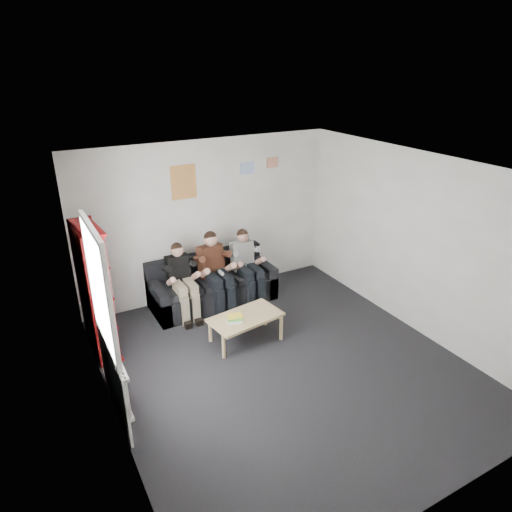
{
  "coord_description": "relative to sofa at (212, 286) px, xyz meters",
  "views": [
    {
      "loc": [
        -2.83,
        -4.32,
        3.88
      ],
      "look_at": [
        0.27,
        1.3,
        1.08
      ],
      "focal_mm": 32.0,
      "sensor_mm": 36.0,
      "label": 1
    }
  ],
  "objects": [
    {
      "name": "room_shell",
      "position": [
        0.15,
        -2.1,
        1.06
      ],
      "size": [
        5.0,
        5.0,
        5.0
      ],
      "color": "black",
      "rests_on": "ground"
    },
    {
      "name": "sofa",
      "position": [
        0.0,
        0.0,
        0.0
      ],
      "size": [
        2.09,
        0.85,
        0.81
      ],
      "color": "black",
      "rests_on": "ground"
    },
    {
      "name": "bookshelf",
      "position": [
        -1.93,
        -0.54,
        0.66
      ],
      "size": [
        0.28,
        0.85,
        1.89
      ],
      "rotation": [
        0.0,
        0.0,
        0.09
      ],
      "color": "maroon",
      "rests_on": "ground"
    },
    {
      "name": "coffee_table",
      "position": [
        -0.05,
        -1.33,
        0.08
      ],
      "size": [
        1.04,
        0.57,
        0.42
      ],
      "rotation": [
        0.0,
        0.0,
        0.15
      ],
      "color": "tan",
      "rests_on": "ground"
    },
    {
      "name": "game_cases",
      "position": [
        -0.23,
        -1.35,
        0.15
      ],
      "size": [
        0.26,
        0.23,
        0.05
      ],
      "rotation": [
        0.0,
        0.0,
        -0.41
      ],
      "color": "silver",
      "rests_on": "coffee_table"
    },
    {
      "name": "person_left",
      "position": [
        -0.58,
        -0.19,
        0.32
      ],
      "size": [
        0.36,
        0.77,
        1.21
      ],
      "rotation": [
        0.0,
        0.0,
        -0.02
      ],
      "color": "black",
      "rests_on": "sofa"
    },
    {
      "name": "person_middle",
      "position": [
        -0.0,
        -0.2,
        0.35
      ],
      "size": [
        0.4,
        0.86,
        1.3
      ],
      "rotation": [
        0.0,
        0.0,
        0.16
      ],
      "color": "#552B1C",
      "rests_on": "sofa"
    },
    {
      "name": "person_right",
      "position": [
        0.58,
        -0.19,
        0.33
      ],
      "size": [
        0.37,
        0.79,
        1.23
      ],
      "rotation": [
        0.0,
        0.0,
        -0.08
      ],
      "color": "white",
      "rests_on": "sofa"
    },
    {
      "name": "radiator",
      "position": [
        -2.0,
        -1.9,
        0.06
      ],
      "size": [
        0.1,
        0.64,
        0.6
      ],
      "color": "white",
      "rests_on": "ground"
    },
    {
      "name": "window",
      "position": [
        -2.08,
        -1.9,
        0.74
      ],
      "size": [
        0.05,
        1.3,
        2.36
      ],
      "color": "white",
      "rests_on": "room_shell"
    },
    {
      "name": "poster_large",
      "position": [
        -0.25,
        0.38,
        1.76
      ],
      "size": [
        0.42,
        0.01,
        0.55
      ],
      "primitive_type": "cube",
      "color": "#E1D64F",
      "rests_on": "room_shell"
    },
    {
      "name": "poster_blue",
      "position": [
        0.9,
        0.38,
        1.86
      ],
      "size": [
        0.25,
        0.01,
        0.2
      ],
      "primitive_type": "cube",
      "color": "#4383E4",
      "rests_on": "room_shell"
    },
    {
      "name": "poster_pink",
      "position": [
        1.4,
        0.38,
        1.91
      ],
      "size": [
        0.22,
        0.01,
        0.18
      ],
      "primitive_type": "cube",
      "color": "#C43D8F",
      "rests_on": "room_shell"
    },
    {
      "name": "poster_sign",
      "position": [
        -0.85,
        0.38,
        1.96
      ],
      "size": [
        0.2,
        0.01,
        0.14
      ],
      "primitive_type": "cube",
      "color": "white",
      "rests_on": "room_shell"
    }
  ]
}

